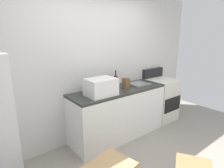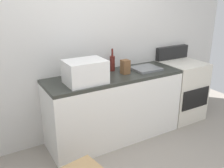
{
  "view_description": "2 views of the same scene",
  "coord_description": "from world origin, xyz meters",
  "px_view_note": "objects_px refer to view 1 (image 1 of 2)",
  "views": [
    {
      "loc": [
        -1.74,
        -1.21,
        1.81
      ],
      "look_at": [
        0.07,
        1.1,
        1.05
      ],
      "focal_mm": 29.96,
      "sensor_mm": 36.0,
      "label": 1
    },
    {
      "loc": [
        -1.25,
        -1.39,
        1.87
      ],
      "look_at": [
        0.09,
        0.89,
        0.91
      ],
      "focal_mm": 39.84,
      "sensor_mm": 36.0,
      "label": 2
    }
  ],
  "objects_px": {
    "stove_oven": "(161,98)",
    "coffee_mug": "(104,86)",
    "microwave": "(101,87)",
    "knife_block": "(126,83)",
    "wine_bottle": "(116,81)"
  },
  "relations": [
    {
      "from": "knife_block",
      "to": "coffee_mug",
      "type": "bearing_deg",
      "value": 148.54
    },
    {
      "from": "knife_block",
      "to": "wine_bottle",
      "type": "bearing_deg",
      "value": 111.65
    },
    {
      "from": "microwave",
      "to": "knife_block",
      "type": "xyz_separation_m",
      "value": [
        0.59,
        0.07,
        -0.05
      ]
    },
    {
      "from": "microwave",
      "to": "coffee_mug",
      "type": "xyz_separation_m",
      "value": [
        0.25,
        0.28,
        -0.09
      ]
    },
    {
      "from": "coffee_mug",
      "to": "knife_block",
      "type": "relative_size",
      "value": 0.56
    },
    {
      "from": "microwave",
      "to": "knife_block",
      "type": "height_order",
      "value": "microwave"
    },
    {
      "from": "microwave",
      "to": "wine_bottle",
      "type": "distance_m",
      "value": 0.58
    },
    {
      "from": "knife_block",
      "to": "microwave",
      "type": "bearing_deg",
      "value": -173.11
    },
    {
      "from": "coffee_mug",
      "to": "knife_block",
      "type": "xyz_separation_m",
      "value": [
        0.34,
        -0.21,
        0.04
      ]
    },
    {
      "from": "coffee_mug",
      "to": "wine_bottle",
      "type": "bearing_deg",
      "value": -2.93
    },
    {
      "from": "stove_oven",
      "to": "coffee_mug",
      "type": "relative_size",
      "value": 11.0
    },
    {
      "from": "microwave",
      "to": "wine_bottle",
      "type": "xyz_separation_m",
      "value": [
        0.52,
        0.27,
        -0.03
      ]
    },
    {
      "from": "coffee_mug",
      "to": "knife_block",
      "type": "bearing_deg",
      "value": -31.46
    },
    {
      "from": "stove_oven",
      "to": "coffee_mug",
      "type": "distance_m",
      "value": 1.5
    },
    {
      "from": "wine_bottle",
      "to": "knife_block",
      "type": "distance_m",
      "value": 0.21
    }
  ]
}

